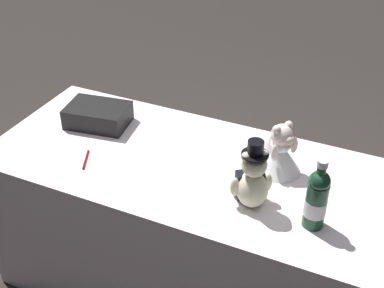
{
  "coord_description": "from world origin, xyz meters",
  "views": [
    {
      "loc": [
        0.72,
        -1.57,
        2.01
      ],
      "look_at": [
        0.0,
        0.0,
        0.85
      ],
      "focal_mm": 47.9,
      "sensor_mm": 36.0,
      "label": 1
    }
  ],
  "objects_px": {
    "signing_pen": "(86,159)",
    "teddy_bear_bride": "(277,150)",
    "teddy_bear_groom": "(252,180)",
    "gift_case_black": "(98,115)",
    "champagne_bottle": "(317,198)"
  },
  "relations": [
    {
      "from": "teddy_bear_groom",
      "to": "teddy_bear_bride",
      "type": "distance_m",
      "value": 0.26
    },
    {
      "from": "teddy_bear_groom",
      "to": "signing_pen",
      "type": "relative_size",
      "value": 2.19
    },
    {
      "from": "teddy_bear_groom",
      "to": "champagne_bottle",
      "type": "height_order",
      "value": "teddy_bear_groom"
    },
    {
      "from": "gift_case_black",
      "to": "signing_pen",
      "type": "bearing_deg",
      "value": -67.54
    },
    {
      "from": "teddy_bear_bride",
      "to": "teddy_bear_groom",
      "type": "bearing_deg",
      "value": -94.82
    },
    {
      "from": "champagne_bottle",
      "to": "teddy_bear_bride",
      "type": "bearing_deg",
      "value": 128.86
    },
    {
      "from": "teddy_bear_bride",
      "to": "champagne_bottle",
      "type": "distance_m",
      "value": 0.35
    },
    {
      "from": "teddy_bear_bride",
      "to": "gift_case_black",
      "type": "height_order",
      "value": "teddy_bear_bride"
    },
    {
      "from": "signing_pen",
      "to": "champagne_bottle",
      "type": "bearing_deg",
      "value": 0.23
    },
    {
      "from": "teddy_bear_groom",
      "to": "signing_pen",
      "type": "distance_m",
      "value": 0.73
    },
    {
      "from": "teddy_bear_groom",
      "to": "teddy_bear_bride",
      "type": "relative_size",
      "value": 1.24
    },
    {
      "from": "gift_case_black",
      "to": "teddy_bear_bride",
      "type": "bearing_deg",
      "value": 0.62
    },
    {
      "from": "signing_pen",
      "to": "teddy_bear_bride",
      "type": "bearing_deg",
      "value": 20.34
    },
    {
      "from": "champagne_bottle",
      "to": "gift_case_black",
      "type": "relative_size",
      "value": 0.92
    },
    {
      "from": "teddy_bear_groom",
      "to": "gift_case_black",
      "type": "xyz_separation_m",
      "value": [
        -0.83,
        0.24,
        -0.06
      ]
    }
  ]
}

